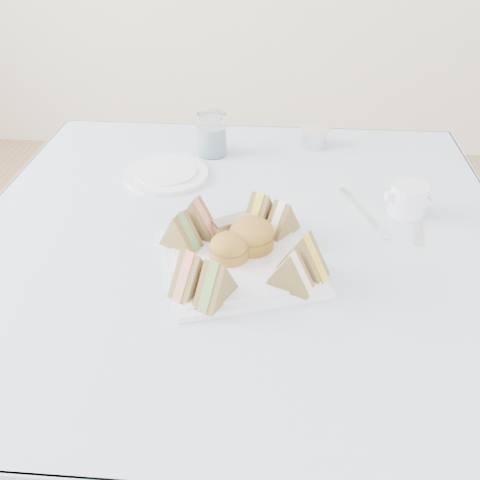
# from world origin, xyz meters

# --- Properties ---
(floor) EXTENTS (4.00, 4.00, 0.00)m
(floor) POSITION_xyz_m (0.00, 0.00, 0.00)
(floor) COLOR #9E7751
(floor) RESTS_ON ground
(table) EXTENTS (0.90, 0.90, 0.74)m
(table) POSITION_xyz_m (0.00, 0.00, 0.37)
(table) COLOR brown
(table) RESTS_ON floor
(tablecloth) EXTENTS (1.02, 1.02, 0.01)m
(tablecloth) POSITION_xyz_m (0.00, 0.00, 0.74)
(tablecloth) COLOR silver
(tablecloth) RESTS_ON table
(serving_plate) EXTENTS (0.31, 0.31, 0.01)m
(serving_plate) POSITION_xyz_m (0.01, -0.10, 0.75)
(serving_plate) COLOR white
(serving_plate) RESTS_ON tablecloth
(sandwich_fl_a) EXTENTS (0.07, 0.09, 0.07)m
(sandwich_fl_a) POSITION_xyz_m (-0.06, -0.19, 0.79)
(sandwich_fl_a) COLOR #93744A
(sandwich_fl_a) RESTS_ON serving_plate
(sandwich_fl_b) EXTENTS (0.07, 0.09, 0.07)m
(sandwich_fl_b) POSITION_xyz_m (-0.02, -0.21, 0.79)
(sandwich_fl_b) COLOR #93744A
(sandwich_fl_b) RESTS_ON serving_plate
(sandwich_fr_a) EXTENTS (0.09, 0.07, 0.07)m
(sandwich_fr_a) POSITION_xyz_m (0.12, -0.13, 0.80)
(sandwich_fr_a) COLOR #93744A
(sandwich_fr_a) RESTS_ON serving_plate
(sandwich_fr_b) EXTENTS (0.08, 0.06, 0.07)m
(sandwich_fr_b) POSITION_xyz_m (0.09, -0.17, 0.79)
(sandwich_fr_b) COLOR #93744A
(sandwich_fr_b) RESTS_ON serving_plate
(sandwich_bl_a) EXTENTS (0.08, 0.07, 0.07)m
(sandwich_bl_a) POSITION_xyz_m (-0.10, -0.07, 0.79)
(sandwich_bl_a) COLOR #93744A
(sandwich_bl_a) RESTS_ON serving_plate
(sandwich_bl_b) EXTENTS (0.09, 0.07, 0.07)m
(sandwich_bl_b) POSITION_xyz_m (-0.07, -0.03, 0.79)
(sandwich_bl_b) COLOR #93744A
(sandwich_bl_b) RESTS_ON serving_plate
(sandwich_br_a) EXTENTS (0.07, 0.08, 0.07)m
(sandwich_br_a) POSITION_xyz_m (0.08, -0.02, 0.79)
(sandwich_br_a) COLOR #93744A
(sandwich_br_a) RESTS_ON serving_plate
(sandwich_br_b) EXTENTS (0.07, 0.09, 0.07)m
(sandwich_br_b) POSITION_xyz_m (0.04, 0.00, 0.79)
(sandwich_br_b) COLOR #93744A
(sandwich_br_b) RESTS_ON serving_plate
(scone_left) EXTENTS (0.08, 0.08, 0.04)m
(scone_left) POSITION_xyz_m (-0.01, -0.10, 0.78)
(scone_left) COLOR olive
(scone_left) RESTS_ON serving_plate
(scone_right) EXTENTS (0.11, 0.11, 0.05)m
(scone_right) POSITION_xyz_m (0.03, -0.07, 0.78)
(scone_right) COLOR olive
(scone_right) RESTS_ON serving_plate
(pastry_slice) EXTENTS (0.08, 0.06, 0.03)m
(pastry_slice) POSITION_xyz_m (-0.01, -0.03, 0.77)
(pastry_slice) COLOR tan
(pastry_slice) RESTS_ON serving_plate
(side_plate) EXTENTS (0.21, 0.21, 0.01)m
(side_plate) POSITION_xyz_m (-0.18, 0.21, 0.75)
(side_plate) COLOR white
(side_plate) RESTS_ON tablecloth
(water_glass) EXTENTS (0.09, 0.09, 0.10)m
(water_glass) POSITION_xyz_m (-0.09, 0.33, 0.80)
(water_glass) COLOR white
(water_glass) RESTS_ON tablecloth
(tea_strainer) EXTENTS (0.09, 0.09, 0.04)m
(tea_strainer) POSITION_xyz_m (0.15, 0.39, 0.77)
(tea_strainer) COLOR silver
(tea_strainer) RESTS_ON tablecloth
(knife) EXTENTS (0.05, 0.19, 0.00)m
(knife) POSITION_xyz_m (0.34, 0.07, 0.75)
(knife) COLOR silver
(knife) RESTS_ON tablecloth
(fork) EXTENTS (0.07, 0.16, 0.00)m
(fork) POSITION_xyz_m (0.25, 0.07, 0.75)
(fork) COLOR silver
(fork) RESTS_ON tablecloth
(creamer_jug) EXTENTS (0.09, 0.09, 0.06)m
(creamer_jug) POSITION_xyz_m (0.32, 0.09, 0.78)
(creamer_jug) COLOR white
(creamer_jug) RESTS_ON tablecloth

